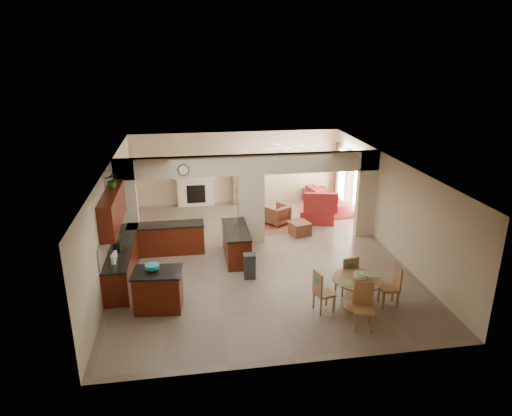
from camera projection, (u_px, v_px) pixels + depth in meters
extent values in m
plane|color=#746650|center=(256.00, 255.00, 13.49)|extent=(10.00, 10.00, 0.00)
plane|color=white|center=(256.00, 163.00, 12.57)|extent=(10.00, 10.00, 0.00)
plane|color=#C8B492|center=(236.00, 168.00, 17.69)|extent=(8.00, 0.00, 8.00)
plane|color=#C8B492|center=(298.00, 300.00, 8.37)|extent=(8.00, 0.00, 8.00)
plane|color=#C8B492|center=(112.00, 218.00, 12.45)|extent=(0.00, 10.00, 10.00)
plane|color=#C8B492|center=(388.00, 203.00, 13.61)|extent=(0.00, 10.00, 10.00)
cube|color=#C8B492|center=(127.00, 206.00, 13.42)|extent=(0.60, 0.25, 2.80)
cube|color=#C8B492|center=(251.00, 209.00, 14.06)|extent=(0.80, 0.25, 2.20)
cube|color=#C8B492|center=(366.00, 194.00, 14.50)|extent=(0.60, 0.25, 2.80)
cube|color=#C8B492|center=(251.00, 165.00, 13.60)|extent=(8.00, 0.25, 0.60)
cube|color=#451107|center=(123.00, 262.00, 12.06)|extent=(0.60, 3.20, 0.86)
cube|color=black|center=(121.00, 246.00, 11.91)|extent=(0.62, 3.22, 0.05)
cube|color=#9B8868|center=(109.00, 236.00, 11.77)|extent=(0.02, 3.20, 0.55)
cube|color=#451107|center=(167.00, 239.00, 13.50)|extent=(2.20, 0.60, 0.86)
cube|color=black|center=(166.00, 225.00, 13.35)|extent=(2.22, 0.62, 0.05)
cube|color=#451107|center=(112.00, 209.00, 11.56)|extent=(0.35, 2.40, 0.90)
cube|color=#451107|center=(236.00, 244.00, 13.17)|extent=(0.65, 1.80, 0.86)
cube|color=black|center=(236.00, 230.00, 13.02)|extent=(0.70, 1.85, 0.05)
cube|color=silver|center=(240.00, 257.00, 12.38)|extent=(0.58, 0.04, 0.70)
cylinder|color=#502A1A|center=(183.00, 170.00, 13.18)|extent=(0.34, 0.03, 0.34)
cube|color=brown|center=(281.00, 227.00, 15.62)|extent=(1.60, 1.30, 0.01)
cube|color=white|center=(196.00, 192.00, 17.59)|extent=(1.40, 0.28, 1.10)
cube|color=black|center=(196.00, 194.00, 17.48)|extent=(0.70, 0.04, 0.70)
cube|color=white|center=(195.00, 177.00, 17.37)|extent=(1.60, 0.35, 0.10)
cube|color=brown|center=(246.00, 181.00, 17.74)|extent=(1.00, 0.32, 1.80)
cube|color=white|center=(359.00, 188.00, 15.82)|extent=(0.02, 0.90, 1.90)
cube|color=white|center=(343.00, 175.00, 17.40)|extent=(0.02, 0.90, 1.90)
cube|color=white|center=(350.00, 185.00, 16.66)|extent=(0.02, 0.70, 2.10)
cube|color=#43241B|center=(364.00, 193.00, 15.25)|extent=(0.10, 0.28, 2.30)
cube|color=#43241B|center=(352.00, 183.00, 16.37)|extent=(0.10, 0.28, 2.30)
cube|color=#43241B|center=(347.00, 180.00, 16.84)|extent=(0.10, 0.28, 2.30)
cube|color=#43241B|center=(337.00, 171.00, 17.96)|extent=(0.10, 0.28, 2.30)
cylinder|color=white|center=(286.00, 147.00, 15.66)|extent=(1.00, 1.00, 0.10)
cube|color=#451107|center=(158.00, 291.00, 10.58)|extent=(1.12, 0.84, 0.91)
cube|color=black|center=(157.00, 272.00, 10.42)|extent=(1.18, 0.89, 0.05)
cylinder|color=teal|center=(152.00, 268.00, 10.41)|extent=(0.32, 0.32, 0.15)
cube|color=#2B2B2D|center=(250.00, 267.00, 12.03)|extent=(0.31, 0.27, 0.63)
cylinder|color=brown|center=(357.00, 279.00, 10.47)|extent=(1.14, 1.14, 0.04)
cylinder|color=brown|center=(356.00, 293.00, 10.59)|extent=(0.17, 0.17, 0.74)
cylinder|color=brown|center=(355.00, 307.00, 10.71)|extent=(0.58, 0.58, 0.06)
cylinder|color=#65BD28|center=(361.00, 276.00, 10.40)|extent=(0.33, 0.33, 0.17)
imported|color=maroon|center=(327.00, 199.00, 17.28)|extent=(2.65, 1.36, 0.74)
cube|color=maroon|center=(317.00, 215.00, 16.06)|extent=(1.35, 1.20, 0.46)
imported|color=maroon|center=(277.00, 215.00, 15.80)|extent=(1.01, 1.01, 0.67)
cube|color=maroon|center=(300.00, 228.00, 14.92)|extent=(0.71, 0.71, 0.42)
imported|color=#1E5316|center=(112.00, 180.00, 11.74)|extent=(0.38, 0.33, 0.40)
cube|color=brown|center=(346.00, 276.00, 11.28)|extent=(0.49, 0.49, 0.05)
cube|color=brown|center=(348.00, 280.00, 11.56)|extent=(0.04, 0.04, 0.44)
cube|color=brown|center=(336.00, 282.00, 11.45)|extent=(0.04, 0.04, 0.44)
cube|color=brown|center=(355.00, 286.00, 11.26)|extent=(0.04, 0.04, 0.44)
cube|color=brown|center=(343.00, 289.00, 11.15)|extent=(0.04, 0.04, 0.44)
cube|color=brown|center=(351.00, 268.00, 11.01)|extent=(0.42, 0.11, 0.55)
cube|color=teal|center=(351.00, 266.00, 10.97)|extent=(0.14, 0.03, 0.14)
cube|color=brown|center=(389.00, 288.00, 10.71)|extent=(0.46, 0.46, 0.05)
cube|color=brown|center=(379.00, 293.00, 10.93)|extent=(0.04, 0.04, 0.44)
cube|color=brown|center=(383.00, 301.00, 10.61)|extent=(0.04, 0.04, 0.44)
cube|color=brown|center=(393.00, 293.00, 10.95)|extent=(0.04, 0.04, 0.44)
cube|color=brown|center=(398.00, 300.00, 10.63)|extent=(0.04, 0.04, 0.44)
cube|color=brown|center=(398.00, 276.00, 10.62)|extent=(0.08, 0.42, 0.55)
cube|color=teal|center=(400.00, 274.00, 10.60)|extent=(0.02, 0.14, 0.14)
cube|color=brown|center=(363.00, 310.00, 9.82)|extent=(0.52, 0.52, 0.05)
cube|color=brown|center=(355.00, 323.00, 9.76)|extent=(0.04, 0.04, 0.44)
cube|color=brown|center=(372.00, 324.00, 9.72)|extent=(0.04, 0.04, 0.44)
cube|color=brown|center=(354.00, 314.00, 10.07)|extent=(0.04, 0.04, 0.44)
cube|color=brown|center=(370.00, 315.00, 10.03)|extent=(0.04, 0.04, 0.44)
cube|color=brown|center=(364.00, 293.00, 9.90)|extent=(0.41, 0.15, 0.55)
cube|color=teal|center=(364.00, 290.00, 9.90)|extent=(0.14, 0.05, 0.14)
cube|color=brown|center=(324.00, 293.00, 10.48)|extent=(0.50, 0.50, 0.05)
cube|color=brown|center=(334.00, 304.00, 10.47)|extent=(0.04, 0.04, 0.44)
cube|color=brown|center=(327.00, 297.00, 10.77)|extent=(0.04, 0.04, 0.44)
cube|color=brown|center=(321.00, 307.00, 10.35)|extent=(0.04, 0.04, 0.44)
cube|color=brown|center=(314.00, 300.00, 10.65)|extent=(0.04, 0.04, 0.44)
cube|color=brown|center=(317.00, 283.00, 10.32)|extent=(0.13, 0.42, 0.55)
cube|color=teal|center=(317.00, 281.00, 10.29)|extent=(0.04, 0.14, 0.14)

